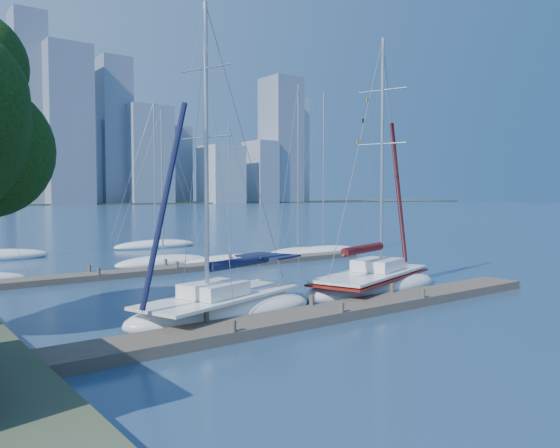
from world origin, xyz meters
TOP-DOWN VIEW (x-y plane):
  - ground at (0.00, 0.00)m, footprint 700.00×700.00m
  - near_dock at (0.00, 0.00)m, footprint 26.00×2.00m
  - far_dock at (2.00, 16.00)m, footprint 30.00×1.80m
  - sailboat_navy at (-3.34, 2.42)m, footprint 8.91×5.27m
  - sailboat_maroon at (5.81, 2.91)m, footprint 9.52×5.66m
  - bg_boat_2 at (2.06, 19.49)m, footprint 7.29×3.22m
  - bg_boat_3 at (6.41, 17.53)m, footprint 7.70×4.01m
  - bg_boat_4 at (13.38, 18.18)m, footprint 6.73×4.29m
  - bg_boat_5 at (15.75, 17.74)m, footprint 7.90×3.16m
  - bg_boat_7 at (7.23, 32.12)m, footprint 8.47×4.11m

SIDE VIEW (x-z plane):
  - ground at x=0.00m, z-range 0.00..0.00m
  - far_dock at x=2.00m, z-range 0.00..0.36m
  - near_dock at x=0.00m, z-range 0.00..0.40m
  - bg_boat_3 at x=6.41m, z-range -4.99..5.42m
  - bg_boat_2 at x=2.06m, z-range -5.40..5.90m
  - bg_boat_7 at x=7.23m, z-range -6.80..7.34m
  - bg_boat_5 at x=15.75m, z-range -6.64..7.18m
  - bg_boat_4 at x=13.38m, z-range -6.84..7.41m
  - sailboat_navy at x=-3.34m, z-range -5.43..7.40m
  - sailboat_maroon at x=5.81m, z-range -5.83..7.86m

